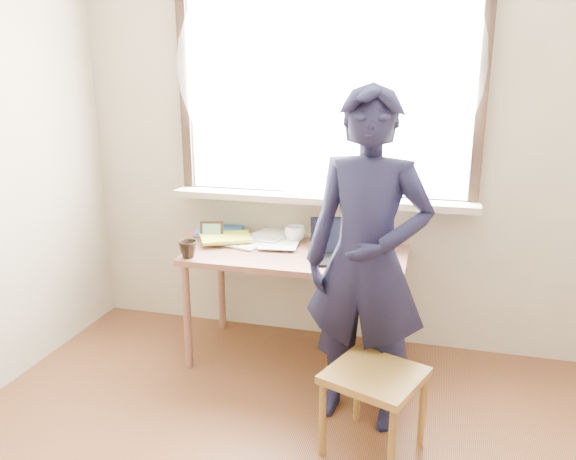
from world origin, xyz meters
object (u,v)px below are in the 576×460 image
(desk, at_px, (296,264))
(laptop, at_px, (339,249))
(mug_dark, at_px, (188,249))
(person, at_px, (367,262))
(work_chair, at_px, (374,384))
(mug_white, at_px, (295,234))

(desk, distance_m, laptop, 0.28)
(mug_dark, bearing_deg, person, -13.05)
(mug_dark, distance_m, work_chair, 1.28)
(laptop, distance_m, work_chair, 0.86)
(laptop, xyz_separation_m, person, (0.21, -0.45, 0.09))
(desk, relative_size, laptop, 3.34)
(person, bearing_deg, laptop, 121.88)
(mug_white, relative_size, person, 0.08)
(mug_dark, xyz_separation_m, person, (1.02, -0.24, 0.10))
(work_chair, height_order, person, person)
(mug_dark, height_order, work_chair, mug_dark)
(desk, height_order, laptop, laptop)
(laptop, relative_size, mug_white, 3.00)
(mug_dark, relative_size, work_chair, 0.21)
(laptop, bearing_deg, mug_white, 143.25)
(desk, distance_m, mug_dark, 0.63)
(laptop, height_order, person, person)
(laptop, height_order, mug_white, laptop)
(mug_white, distance_m, person, 0.86)
(mug_white, xyz_separation_m, mug_dark, (-0.50, -0.45, -0.00))
(desk, xyz_separation_m, mug_dark, (-0.56, -0.25, 0.12))
(work_chair, relative_size, person, 0.31)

